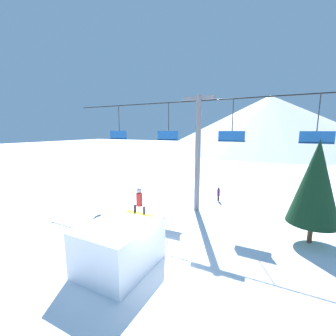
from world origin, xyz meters
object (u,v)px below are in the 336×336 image
(snow_ramp, at_px, (120,246))
(pine_tree_near, at_px, (316,182))
(snowboarder, at_px, (139,201))
(distant_skier, at_px, (218,193))

(snow_ramp, bearing_deg, pine_tree_near, 40.05)
(snowboarder, bearing_deg, pine_tree_near, 33.77)
(snowboarder, distance_m, distant_skier, 10.58)
(snowboarder, bearing_deg, distant_skier, 82.71)
(snowboarder, height_order, distant_skier, snowboarder)
(snow_ramp, relative_size, distant_skier, 2.86)
(snowboarder, bearing_deg, snow_ramp, -94.72)
(snowboarder, relative_size, distant_skier, 1.27)
(pine_tree_near, xyz_separation_m, distant_skier, (-6.49, 5.07, -2.78))
(snow_ramp, xyz_separation_m, snowboarder, (0.12, 1.44, 1.70))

